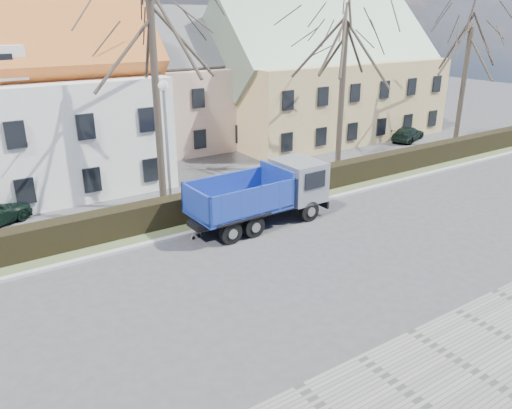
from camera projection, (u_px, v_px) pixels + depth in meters
ground at (294, 259)px, 20.35m from camera, size 120.00×120.00×0.00m
sidewalk_near at (482, 377)px, 13.70m from camera, size 80.00×5.00×0.08m
curb_far at (236, 221)px, 23.92m from camera, size 80.00×0.30×0.12m
grass_strip at (219, 211)px, 25.17m from camera, size 80.00×3.00×0.10m
hedge at (221, 201)px, 24.80m from camera, size 60.00×0.90×1.30m
building_pink at (173, 92)px, 36.59m from camera, size 10.80×8.80×8.00m
building_yellow at (325, 82)px, 40.31m from camera, size 18.80×10.80×8.50m
tree_1 at (155, 83)px, 23.70m from camera, size 9.20×9.20×12.65m
tree_2 at (342, 83)px, 30.15m from camera, size 8.00×8.00×11.00m
tree_3 at (465, 75)px, 36.41m from camera, size 7.60×7.60×10.45m
dump_truck at (255, 197)px, 23.18m from camera, size 7.18×2.87×2.84m
streetlight at (167, 151)px, 23.47m from camera, size 0.52×0.52×6.69m
cart_frame at (192, 233)px, 22.02m from camera, size 0.72×0.48×0.62m
parked_car_b at (408, 134)px, 39.30m from camera, size 4.13×2.77×1.11m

